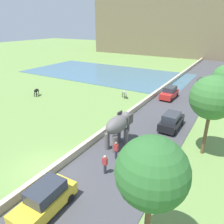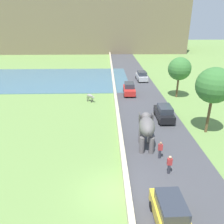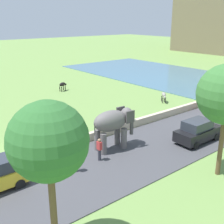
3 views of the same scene
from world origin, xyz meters
TOP-DOWN VIEW (x-y plane):
  - ground_plane at (0.00, 0.00)m, footprint 220.00×220.00m
  - road_surface at (5.00, 20.00)m, footprint 7.00×120.00m
  - barrier_wall at (1.20, 18.00)m, footprint 0.40×110.00m
  - lake at (-14.00, 30.75)m, footprint 36.00×18.00m
  - hill_distant at (-6.00, 75.35)m, footprint 64.00×28.00m
  - elephant at (3.45, 5.85)m, footprint 1.64×3.53m
  - person_beside_elephant at (4.33, 3.93)m, footprint 0.36×0.22m
  - person_trailing at (4.58, 1.89)m, footprint 0.36×0.22m
  - car_red at (3.43, 21.22)m, footprint 1.90×4.06m
  - car_yellow at (3.42, -2.81)m, footprint 1.87×4.04m
  - car_silver at (6.58, 29.20)m, footprint 1.92×4.07m
  - car_black at (6.57, 11.71)m, footprint 1.83×4.02m
  - cow_grey at (-2.42, 18.06)m, footprint 1.28×1.15m
  - tree_near at (10.29, 8.60)m, footprint 3.51×3.51m
  - tree_far at (10.44, 19.74)m, footprint 3.28×3.28m

SIDE VIEW (x-z plane):
  - ground_plane at x=0.00m, z-range 0.00..0.00m
  - road_surface at x=5.00m, z-range 0.00..0.06m
  - lake at x=-14.00m, z-range 0.00..0.08m
  - barrier_wall at x=1.20m, z-range 0.00..0.68m
  - cow_grey at x=-2.42m, z-range 0.26..1.41m
  - person_beside_elephant at x=4.33m, z-range 0.06..1.69m
  - person_trailing at x=4.58m, z-range 0.06..1.69m
  - car_red at x=3.43m, z-range 0.00..1.80m
  - car_yellow at x=3.42m, z-range 0.00..1.80m
  - car_silver at x=6.58m, z-range 0.00..1.80m
  - car_black at x=6.57m, z-range 0.00..1.80m
  - elephant at x=3.45m, z-range 0.54..3.53m
  - tree_far at x=10.44m, z-range 1.31..7.24m
  - tree_near at x=10.29m, z-range 1.64..8.47m
  - hill_distant at x=-6.00m, z-range 0.00..22.54m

